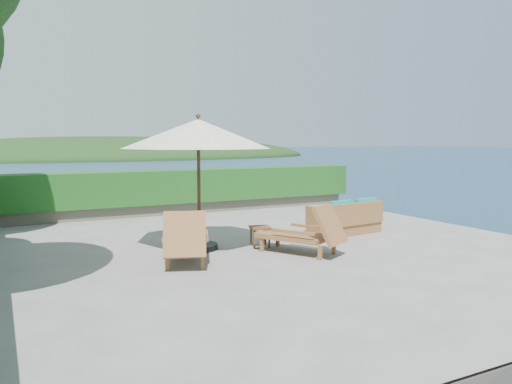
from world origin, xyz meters
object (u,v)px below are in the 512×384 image
patio_umbrella (198,135)px  wicker_loveseat (346,220)px  side_table (260,230)px  lounge_right (305,233)px  lounge_left (186,240)px

patio_umbrella → wicker_loveseat: patio_umbrella is taller
patio_umbrella → side_table: 2.39m
lounge_right → side_table: (-0.47, 1.02, -0.07)m
patio_umbrella → wicker_loveseat: (3.82, 0.04, -2.04)m
lounge_right → wicker_loveseat: size_ratio=1.03×
lounge_left → side_table: size_ratio=3.92×
patio_umbrella → wicker_loveseat: size_ratio=1.80×
lounge_left → wicker_loveseat: lounge_left is taller
lounge_right → lounge_left: bearing=142.1°
patio_umbrella → lounge_right: bearing=-38.1°
patio_umbrella → lounge_left: size_ratio=1.72×
lounge_left → lounge_right: 2.39m
patio_umbrella → lounge_left: patio_umbrella is taller
side_table → wicker_loveseat: bearing=8.1°
lounge_right → patio_umbrella: bearing=113.4°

